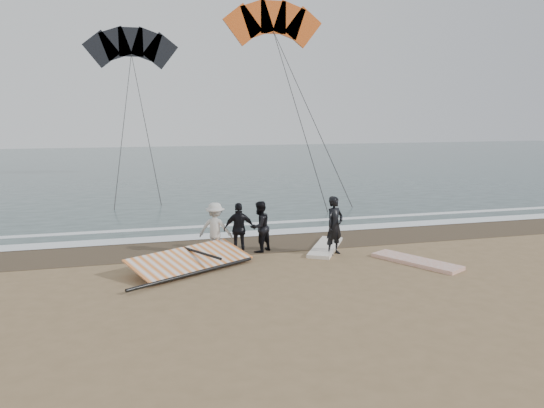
{
  "coord_description": "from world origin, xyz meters",
  "views": [
    {
      "loc": [
        -4.81,
        -12.59,
        4.36
      ],
      "look_at": [
        -0.59,
        3.0,
        1.6
      ],
      "focal_mm": 35.0,
      "sensor_mm": 36.0,
      "label": 1
    }
  ],
  "objects_px": {
    "man_main": "(335,226)",
    "board_white": "(416,261)",
    "board_cream": "(326,247)",
    "sail_rig": "(188,261)"
  },
  "relations": [
    {
      "from": "board_white",
      "to": "sail_rig",
      "type": "height_order",
      "value": "sail_rig"
    },
    {
      "from": "board_white",
      "to": "sail_rig",
      "type": "bearing_deg",
      "value": 140.92
    },
    {
      "from": "board_cream",
      "to": "sail_rig",
      "type": "bearing_deg",
      "value": -136.2
    },
    {
      "from": "board_cream",
      "to": "board_white",
      "type": "bearing_deg",
      "value": -17.81
    },
    {
      "from": "board_white",
      "to": "board_cream",
      "type": "bearing_deg",
      "value": 102.78
    },
    {
      "from": "man_main",
      "to": "board_white",
      "type": "height_order",
      "value": "man_main"
    },
    {
      "from": "board_cream",
      "to": "man_main",
      "type": "bearing_deg",
      "value": -57.35
    },
    {
      "from": "man_main",
      "to": "board_cream",
      "type": "bearing_deg",
      "value": 64.24
    },
    {
      "from": "man_main",
      "to": "sail_rig",
      "type": "relative_size",
      "value": 0.49
    },
    {
      "from": "sail_rig",
      "to": "man_main",
      "type": "bearing_deg",
      "value": 3.97
    }
  ]
}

